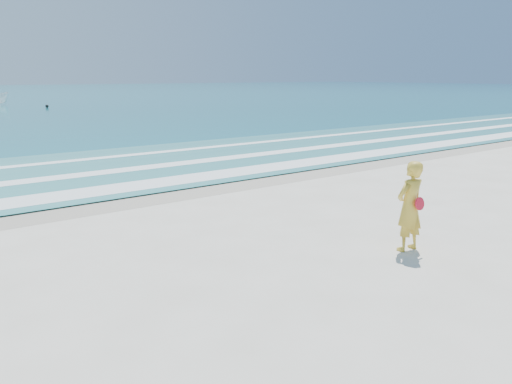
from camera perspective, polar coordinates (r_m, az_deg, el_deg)
ground at (r=8.75m, az=15.71°, el=-11.32°), size 400.00×400.00×0.00m
wet_sand at (r=15.59m, az=-11.27°, el=-0.24°), size 400.00×2.40×0.00m
shallow at (r=20.13m, az=-17.45°, el=2.54°), size 400.00×10.00×0.01m
foam_near at (r=16.74m, az=-13.20°, el=0.76°), size 400.00×1.40×0.01m
foam_mid at (r=19.39m, az=-16.65°, el=2.23°), size 400.00×0.90×0.01m
foam_far at (r=22.48m, az=-19.59°, el=3.46°), size 400.00×0.60×0.01m
buoy at (r=60.59m, az=-22.78°, el=9.03°), size 0.36×0.36×0.36m
woman at (r=10.69m, az=17.15°, el=-1.57°), size 0.69×0.46×1.88m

